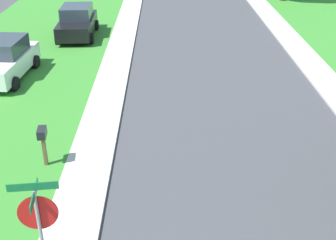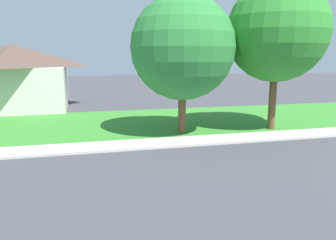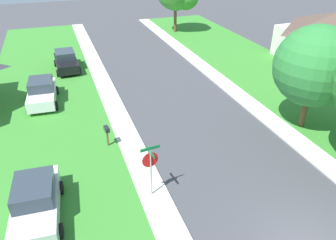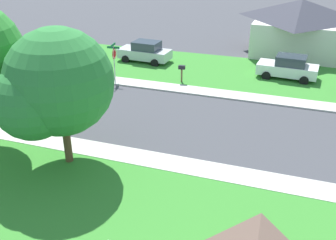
{
  "view_description": "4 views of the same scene",
  "coord_description": "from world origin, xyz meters",
  "px_view_note": "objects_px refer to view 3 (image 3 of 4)",
  "views": [
    {
      "loc": [
        -2.43,
        -1.63,
        7.4
      ],
      "look_at": [
        -2.29,
        9.93,
        1.4
      ],
      "focal_mm": 47.1,
      "sensor_mm": 36.0,
      "label": 1
    },
    {
      "loc": [
        -8.02,
        11.82,
        3.61
      ],
      "look_at": [
        2.9,
        9.17,
        1.4
      ],
      "focal_mm": 33.8,
      "sensor_mm": 36.0,
      "label": 2
    },
    {
      "loc": [
        -7.86,
        -6.1,
        10.65
      ],
      "look_at": [
        -2.5,
        9.05,
        1.4
      ],
      "focal_mm": 34.4,
      "sensor_mm": 36.0,
      "label": 3
    },
    {
      "loc": [
        19.67,
        17.36,
        9.99
      ],
      "look_at": [
        2.92,
        11.61,
        1.4
      ],
      "focal_mm": 42.01,
      "sensor_mm": 36.0,
      "label": 4
    }
  ],
  "objects_px": {
    "car_silver_behind_trees": "(36,202)",
    "mailbox": "(107,132)",
    "tree_sidewalk_far": "(320,69)",
    "car_white_kerbside_mid": "(42,92)",
    "car_black_across_road": "(66,61)",
    "house_right_setback": "(334,36)",
    "stop_sign_far_corner": "(150,163)"
  },
  "relations": [
    {
      "from": "car_silver_behind_trees",
      "to": "mailbox",
      "type": "relative_size",
      "value": 3.37
    },
    {
      "from": "car_silver_behind_trees",
      "to": "tree_sidewalk_far",
      "type": "distance_m",
      "value": 16.55
    },
    {
      "from": "car_white_kerbside_mid",
      "to": "car_silver_behind_trees",
      "type": "height_order",
      "value": "same"
    },
    {
      "from": "car_black_across_road",
      "to": "mailbox",
      "type": "bearing_deg",
      "value": -84.48
    },
    {
      "from": "car_silver_behind_trees",
      "to": "house_right_setback",
      "type": "bearing_deg",
      "value": 24.09
    },
    {
      "from": "stop_sign_far_corner",
      "to": "car_silver_behind_trees",
      "type": "distance_m",
      "value": 5.1
    },
    {
      "from": "car_white_kerbside_mid",
      "to": "mailbox",
      "type": "relative_size",
      "value": 3.37
    },
    {
      "from": "tree_sidewalk_far",
      "to": "mailbox",
      "type": "xyz_separation_m",
      "value": [
        -12.3,
        2.06,
        -2.9
      ]
    },
    {
      "from": "stop_sign_far_corner",
      "to": "car_silver_behind_trees",
      "type": "height_order",
      "value": "stop_sign_far_corner"
    },
    {
      "from": "stop_sign_far_corner",
      "to": "car_black_across_road",
      "type": "bearing_deg",
      "value": 97.78
    },
    {
      "from": "tree_sidewalk_far",
      "to": "house_right_setback",
      "type": "xyz_separation_m",
      "value": [
        10.76,
        9.71,
        -1.53
      ]
    },
    {
      "from": "stop_sign_far_corner",
      "to": "tree_sidewalk_far",
      "type": "xyz_separation_m",
      "value": [
        11.13,
        2.64,
        2.02
      ]
    },
    {
      "from": "house_right_setback",
      "to": "car_silver_behind_trees",
      "type": "bearing_deg",
      "value": -155.91
    },
    {
      "from": "tree_sidewalk_far",
      "to": "house_right_setback",
      "type": "relative_size",
      "value": 0.69
    },
    {
      "from": "car_white_kerbside_mid",
      "to": "tree_sidewalk_far",
      "type": "height_order",
      "value": "tree_sidewalk_far"
    },
    {
      "from": "car_silver_behind_trees",
      "to": "tree_sidewalk_far",
      "type": "xyz_separation_m",
      "value": [
        16.11,
        2.3,
        3.03
      ]
    },
    {
      "from": "tree_sidewalk_far",
      "to": "mailbox",
      "type": "distance_m",
      "value": 12.81
    },
    {
      "from": "stop_sign_far_corner",
      "to": "tree_sidewalk_far",
      "type": "height_order",
      "value": "tree_sidewalk_far"
    },
    {
      "from": "tree_sidewalk_far",
      "to": "car_silver_behind_trees",
      "type": "bearing_deg",
      "value": -171.89
    },
    {
      "from": "house_right_setback",
      "to": "mailbox",
      "type": "xyz_separation_m",
      "value": [
        -23.06,
        -7.66,
        -1.37
      ]
    },
    {
      "from": "car_silver_behind_trees",
      "to": "car_white_kerbside_mid",
      "type": "bearing_deg",
      "value": 88.09
    },
    {
      "from": "stop_sign_far_corner",
      "to": "car_white_kerbside_mid",
      "type": "bearing_deg",
      "value": 111.22
    },
    {
      "from": "house_right_setback",
      "to": "tree_sidewalk_far",
      "type": "bearing_deg",
      "value": -137.92
    },
    {
      "from": "car_black_across_road",
      "to": "tree_sidewalk_far",
      "type": "xyz_separation_m",
      "value": [
        13.59,
        -15.42,
        3.03
      ]
    },
    {
      "from": "stop_sign_far_corner",
      "to": "tree_sidewalk_far",
      "type": "relative_size",
      "value": 0.43
    },
    {
      "from": "car_white_kerbside_mid",
      "to": "tree_sidewalk_far",
      "type": "relative_size",
      "value": 0.68
    },
    {
      "from": "mailbox",
      "to": "car_white_kerbside_mid",
      "type": "bearing_deg",
      "value": 115.59
    },
    {
      "from": "car_white_kerbside_mid",
      "to": "car_silver_behind_trees",
      "type": "xyz_separation_m",
      "value": [
        -0.38,
        -11.5,
        0.0
      ]
    },
    {
      "from": "stop_sign_far_corner",
      "to": "tree_sidewalk_far",
      "type": "distance_m",
      "value": 11.61
    },
    {
      "from": "house_right_setback",
      "to": "mailbox",
      "type": "relative_size",
      "value": 7.1
    },
    {
      "from": "car_white_kerbside_mid",
      "to": "mailbox",
      "type": "height_order",
      "value": "car_white_kerbside_mid"
    },
    {
      "from": "car_black_across_road",
      "to": "mailbox",
      "type": "xyz_separation_m",
      "value": [
        1.29,
        -13.36,
        0.14
      ]
    }
  ]
}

